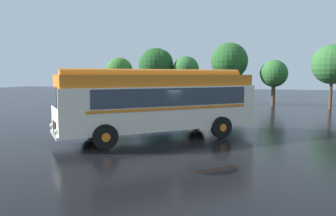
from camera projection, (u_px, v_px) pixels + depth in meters
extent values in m
plane|color=black|center=(162.00, 138.00, 16.75)|extent=(120.00, 120.00, 0.00)
cube|color=silver|center=(159.00, 107.00, 16.44)|extent=(9.00, 8.67, 2.10)
cube|color=orange|center=(159.00, 80.00, 16.30)|extent=(8.72, 8.38, 0.56)
cylinder|color=orange|center=(159.00, 75.00, 16.28)|extent=(7.34, 6.94, 0.60)
cube|color=#2D3842|center=(176.00, 97.00, 15.37)|extent=(5.86, 5.50, 0.84)
cube|color=#2D3842|center=(154.00, 94.00, 17.65)|extent=(5.86, 5.50, 0.84)
cube|color=orange|center=(174.00, 108.00, 15.39)|extent=(6.00, 5.63, 0.12)
cube|color=orange|center=(153.00, 104.00, 17.65)|extent=(6.00, 5.63, 0.12)
cube|color=#2D3842|center=(54.00, 96.00, 14.23)|extent=(1.53, 1.63, 0.88)
cube|color=black|center=(54.00, 128.00, 14.37)|extent=(0.66, 0.70, 0.56)
cube|color=silver|center=(54.00, 135.00, 14.39)|extent=(1.70, 1.80, 0.16)
sphere|color=white|center=(57.00, 131.00, 13.56)|extent=(0.22, 0.22, 0.22)
sphere|color=white|center=(52.00, 125.00, 15.17)|extent=(0.22, 0.22, 0.22)
cylinder|color=black|center=(105.00, 137.00, 14.05)|extent=(0.99, 0.96, 1.10)
cylinder|color=orange|center=(105.00, 137.00, 14.05)|extent=(0.50, 0.50, 0.39)
cylinder|color=black|center=(92.00, 128.00, 16.39)|extent=(0.99, 0.96, 1.10)
cylinder|color=orange|center=(92.00, 128.00, 16.39)|extent=(0.50, 0.50, 0.39)
cylinder|color=black|center=(221.00, 127.00, 16.61)|extent=(0.99, 0.96, 1.10)
cylinder|color=orange|center=(221.00, 127.00, 16.61)|extent=(0.50, 0.50, 0.39)
cylinder|color=black|center=(196.00, 121.00, 18.95)|extent=(0.99, 0.96, 1.10)
cylinder|color=orange|center=(196.00, 121.00, 18.95)|extent=(0.50, 0.50, 0.39)
cube|color=navy|center=(175.00, 103.00, 29.15)|extent=(2.06, 4.33, 0.70)
cube|color=navy|center=(175.00, 96.00, 29.23)|extent=(1.68, 2.31, 0.64)
cube|color=#2D3842|center=(184.00, 96.00, 29.06)|extent=(0.19, 1.93, 0.50)
cube|color=#2D3842|center=(167.00, 96.00, 29.40)|extent=(0.19, 1.93, 0.50)
cylinder|color=black|center=(182.00, 109.00, 27.73)|extent=(0.25, 0.65, 0.64)
cylinder|color=black|center=(162.00, 109.00, 28.12)|extent=(0.25, 0.65, 0.64)
cylinder|color=black|center=(187.00, 106.00, 30.26)|extent=(0.25, 0.65, 0.64)
cylinder|color=black|center=(168.00, 106.00, 30.65)|extent=(0.25, 0.65, 0.64)
cube|color=silver|center=(204.00, 104.00, 28.12)|extent=(1.76, 4.22, 0.70)
cube|color=silver|center=(204.00, 97.00, 28.19)|extent=(1.52, 2.20, 0.64)
cube|color=#2D3842|center=(213.00, 97.00, 27.96)|extent=(0.05, 1.93, 0.50)
cube|color=#2D3842|center=(196.00, 96.00, 28.43)|extent=(0.05, 1.93, 0.50)
cylinder|color=black|center=(211.00, 110.00, 26.65)|extent=(0.21, 0.64, 0.64)
cylinder|color=black|center=(190.00, 110.00, 27.21)|extent=(0.21, 0.64, 0.64)
cylinder|color=black|center=(217.00, 107.00, 29.11)|extent=(0.21, 0.64, 0.64)
cylinder|color=black|center=(197.00, 107.00, 29.66)|extent=(0.21, 0.64, 0.64)
cube|color=navy|center=(149.00, 93.00, 31.01)|extent=(2.17, 4.03, 2.10)
cube|color=navy|center=(136.00, 98.00, 28.33)|extent=(1.98, 1.82, 1.60)
cube|color=#2D3842|center=(131.00, 95.00, 27.48)|extent=(1.70, 0.11, 0.72)
cylinder|color=black|center=(147.00, 108.00, 28.10)|extent=(0.28, 0.81, 0.80)
cylinder|color=black|center=(126.00, 107.00, 28.82)|extent=(0.28, 0.81, 0.80)
cylinder|color=black|center=(162.00, 104.00, 31.43)|extent=(0.28, 0.81, 0.80)
cylinder|color=black|center=(143.00, 103.00, 32.15)|extent=(0.28, 0.81, 0.80)
cylinder|color=#4C3823|center=(120.00, 91.00, 39.19)|extent=(0.25, 0.25, 2.44)
sphere|color=#336B28|center=(119.00, 71.00, 38.95)|extent=(3.21, 3.21, 3.21)
sphere|color=#336B28|center=(116.00, 68.00, 38.88)|extent=(2.03, 2.03, 2.03)
cylinder|color=#4C3823|center=(156.00, 91.00, 37.42)|extent=(0.29, 0.29, 2.77)
sphere|color=#1E4C1E|center=(156.00, 66.00, 37.13)|extent=(3.96, 3.96, 3.96)
sphere|color=#1E4C1E|center=(160.00, 62.00, 36.76)|extent=(2.82, 2.82, 2.82)
cylinder|color=#4C3823|center=(186.00, 91.00, 36.50)|extent=(0.33, 0.33, 2.72)
sphere|color=#2D662D|center=(186.00, 69.00, 36.26)|extent=(2.92, 2.92, 2.92)
sphere|color=#2D662D|center=(183.00, 71.00, 36.69)|extent=(2.33, 2.33, 2.33)
cylinder|color=#4C3823|center=(229.00, 90.00, 35.54)|extent=(0.32, 0.32, 3.19)
sphere|color=#235623|center=(229.00, 61.00, 35.23)|extent=(3.95, 3.95, 3.95)
sphere|color=#235623|center=(234.00, 58.00, 35.06)|extent=(2.60, 2.60, 2.60)
cylinder|color=#4C3823|center=(273.00, 95.00, 33.94)|extent=(0.40, 0.40, 2.30)
sphere|color=#2D662D|center=(274.00, 73.00, 33.72)|extent=(2.80, 2.80, 2.80)
sphere|color=#2D662D|center=(269.00, 73.00, 33.62)|extent=(1.90, 1.90, 1.90)
cylinder|color=#4C3823|center=(331.00, 94.00, 30.88)|extent=(0.28, 0.28, 2.80)
sphere|color=#2D662D|center=(332.00, 64.00, 30.60)|extent=(3.73, 3.73, 3.73)
cylinder|color=black|center=(212.00, 167.00, 11.37)|extent=(1.76, 1.76, 0.01)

